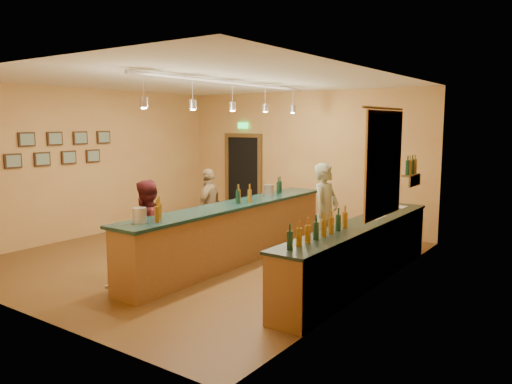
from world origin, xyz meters
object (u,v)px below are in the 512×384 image
Objects in this scene: back_counter at (359,253)px; bartender at (325,213)px; bar_stool at (346,233)px; customer_b at (209,208)px; tasting_bar at (233,229)px; customer_a at (146,230)px.

back_counter is 2.58× the size of bartender.
back_counter is 0.85m from bar_stool.
bartender is 2.44m from customer_b.
customer_b reaches higher than tasting_bar.
customer_b is (-1.10, 0.64, 0.18)m from tasting_bar.
customer_a is at bearing -149.28° from back_counter.
customer_b is 2.91m from bar_stool.
customer_a is at bearing -134.88° from bar_stool.
bar_stool is at bearing -107.04° from bartender.
bartender is 1.11× the size of customer_a.
bartender reaches higher than customer_b.
customer_a is 1.01× the size of customer_b.
customer_b is (-0.55, 2.17, -0.00)m from customer_a.
tasting_bar is 1.66m from bartender.
bar_stool is (2.90, 0.19, -0.17)m from customer_b.
tasting_bar is 3.25× the size of customer_b.
back_counter is 2.88× the size of customer_a.
customer_a is at bearing 144.45° from bartender.
back_counter is 6.01× the size of bar_stool.
back_counter is at bearing -127.72° from bartender.
tasting_bar is at bearing 43.04° from customer_b.
bartender is 1.12× the size of customer_b.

